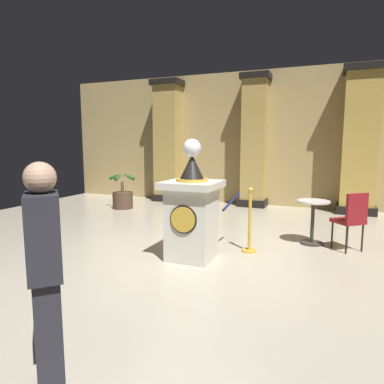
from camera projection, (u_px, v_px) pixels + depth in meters
The scene contains 13 objects.
ground_plane at pixel (187, 257), 5.33m from camera, with size 12.07×12.07×0.00m, color #B2A893.
back_wall at pixel (257, 139), 9.78m from camera, with size 12.07×0.16×3.73m, color tan.
pedestal_clock at pixel (192, 212), 5.17m from camera, with size 0.81×0.81×1.80m.
stanchion_near at pixel (250, 229), 5.56m from camera, with size 0.24×0.24×1.05m.
stanchion_far at pixel (181, 222), 6.19m from camera, with size 0.24×0.24×0.99m.
velvet_rope at pixel (214, 200), 5.81m from camera, with size 0.76×0.74×0.22m.
column_left at pixel (169, 142), 10.48m from camera, with size 0.87×0.87×3.58m.
column_right at pixel (360, 142), 8.54m from camera, with size 0.96×0.96×3.58m.
column_centre_rear at pixel (255, 142), 9.51m from camera, with size 0.77×0.77×3.58m.
potted_palm_left at pixel (123, 198), 9.30m from camera, with size 0.76×0.76×0.99m.
bystander_guest at pixel (45, 270), 2.43m from camera, with size 0.41×0.41×1.61m.
cafe_table at pixel (313, 216), 5.97m from camera, with size 0.55×0.55×0.76m.
cafe_chair_red at pixel (352, 216), 5.55m from camera, with size 0.56×0.56×0.96m.
Camera 1 is at (2.00, -4.73, 1.73)m, focal length 32.43 mm.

